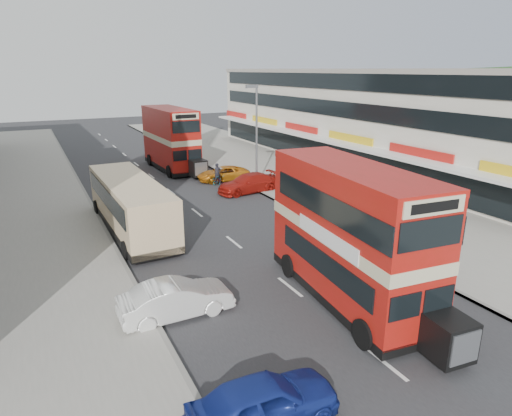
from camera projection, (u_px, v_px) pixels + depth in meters
ground at (316, 308)px, 17.93m from camera, size 160.00×160.00×0.00m
road_surface at (171, 192)px, 34.89m from camera, size 12.00×90.00×0.01m
pavement_right at (299, 175)px, 40.11m from camera, size 12.00×90.00×0.15m
kerb_left at (89, 201)px, 32.20m from camera, size 0.20×90.00×0.16m
kerb_right at (241, 182)px, 37.53m from camera, size 0.20×90.00×0.16m
commercial_row at (357, 117)px, 43.89m from camera, size 9.90×46.20×9.30m
street_lamp at (256, 129)px, 34.61m from camera, size 1.00×0.20×8.12m
bus_main at (350, 235)px, 17.76m from camera, size 3.60×10.21×5.51m
bus_second at (171, 139)px, 41.88m from camera, size 3.09×10.23×5.61m
coach at (131, 203)px, 26.07m from camera, size 3.05×10.91×2.87m
car_left_near at (264, 402)px, 11.86m from camera, size 4.28×1.79×1.44m
car_left_front at (176, 299)px, 17.14m from camera, size 4.42×1.55×1.45m
car_right_a at (248, 183)px, 34.52m from camera, size 5.19×2.45×1.46m
car_right_b at (223, 174)px, 38.15m from camera, size 4.67×2.53×1.24m
pedestrian_near at (287, 184)px, 32.92m from camera, size 0.72×0.51×1.85m
cyclist at (218, 179)px, 36.15m from camera, size 0.79×1.94×1.96m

